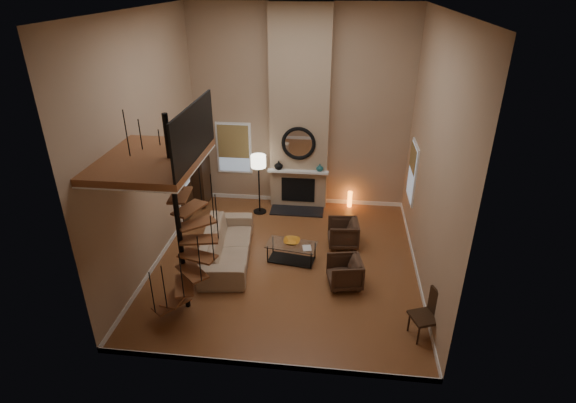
# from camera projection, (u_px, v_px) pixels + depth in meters

# --- Properties ---
(ground) EXTENTS (6.00, 6.50, 0.01)m
(ground) POSITION_uv_depth(u_px,v_px,m) (286.00, 262.00, 10.75)
(ground) COLOR #9A5D31
(ground) RESTS_ON ground
(back_wall) EXTENTS (6.00, 0.02, 5.50)m
(back_wall) POSITION_uv_depth(u_px,v_px,m) (300.00, 111.00, 12.40)
(back_wall) COLOR tan
(back_wall) RESTS_ON ground
(front_wall) EXTENTS (6.00, 0.02, 5.50)m
(front_wall) POSITION_uv_depth(u_px,v_px,m) (259.00, 230.00, 6.63)
(front_wall) COLOR tan
(front_wall) RESTS_ON ground
(left_wall) EXTENTS (0.02, 6.50, 5.50)m
(left_wall) POSITION_uv_depth(u_px,v_px,m) (148.00, 147.00, 9.83)
(left_wall) COLOR tan
(left_wall) RESTS_ON ground
(right_wall) EXTENTS (0.02, 6.50, 5.50)m
(right_wall) POSITION_uv_depth(u_px,v_px,m) (433.00, 158.00, 9.20)
(right_wall) COLOR tan
(right_wall) RESTS_ON ground
(ceiling) EXTENTS (6.00, 6.50, 0.01)m
(ceiling) POSITION_uv_depth(u_px,v_px,m) (285.00, 10.00, 8.29)
(ceiling) COLOR silver
(ceiling) RESTS_ON back_wall
(baseboard_back) EXTENTS (6.00, 0.02, 0.12)m
(baseboard_back) POSITION_uv_depth(u_px,v_px,m) (299.00, 199.00, 13.60)
(baseboard_back) COLOR white
(baseboard_back) RESTS_ON ground
(baseboard_front) EXTENTS (6.00, 0.02, 0.12)m
(baseboard_front) POSITION_uv_depth(u_px,v_px,m) (263.00, 365.00, 7.84)
(baseboard_front) COLOR white
(baseboard_front) RESTS_ON ground
(baseboard_left) EXTENTS (0.02, 6.50, 0.12)m
(baseboard_left) POSITION_uv_depth(u_px,v_px,m) (163.00, 252.00, 11.04)
(baseboard_left) COLOR white
(baseboard_left) RESTS_ON ground
(baseboard_right) EXTENTS (0.02, 6.50, 0.12)m
(baseboard_right) POSITION_uv_depth(u_px,v_px,m) (416.00, 269.00, 10.41)
(baseboard_right) COLOR white
(baseboard_right) RESTS_ON ground
(chimney_breast) EXTENTS (1.60, 0.38, 5.50)m
(chimney_breast) POSITION_uv_depth(u_px,v_px,m) (300.00, 113.00, 12.24)
(chimney_breast) COLOR tan
(chimney_breast) RESTS_ON ground
(hearth) EXTENTS (1.50, 0.60, 0.04)m
(hearth) POSITION_uv_depth(u_px,v_px,m) (297.00, 211.00, 13.02)
(hearth) COLOR black
(hearth) RESTS_ON ground
(firebox) EXTENTS (0.95, 0.02, 0.72)m
(firebox) POSITION_uv_depth(u_px,v_px,m) (298.00, 190.00, 13.04)
(firebox) COLOR black
(firebox) RESTS_ON chimney_breast
(mantel) EXTENTS (1.70, 0.18, 0.06)m
(mantel) POSITION_uv_depth(u_px,v_px,m) (298.00, 172.00, 12.70)
(mantel) COLOR white
(mantel) RESTS_ON chimney_breast
(mirror_frame) EXTENTS (0.94, 0.10, 0.94)m
(mirror_frame) POSITION_uv_depth(u_px,v_px,m) (299.00, 144.00, 12.40)
(mirror_frame) COLOR black
(mirror_frame) RESTS_ON chimney_breast
(mirror_disc) EXTENTS (0.80, 0.01, 0.80)m
(mirror_disc) POSITION_uv_depth(u_px,v_px,m) (299.00, 143.00, 12.41)
(mirror_disc) COLOR white
(mirror_disc) RESTS_ON chimney_breast
(vase_left) EXTENTS (0.24, 0.24, 0.25)m
(vase_left) POSITION_uv_depth(u_px,v_px,m) (279.00, 165.00, 12.73)
(vase_left) COLOR black
(vase_left) RESTS_ON mantel
(vase_right) EXTENTS (0.20, 0.20, 0.21)m
(vase_right) POSITION_uv_depth(u_px,v_px,m) (320.00, 168.00, 12.62)
(vase_right) COLOR #185255
(vase_right) RESTS_ON mantel
(window_back) EXTENTS (1.02, 0.06, 1.52)m
(window_back) POSITION_uv_depth(u_px,v_px,m) (234.00, 147.00, 13.08)
(window_back) COLOR white
(window_back) RESTS_ON back_wall
(window_right) EXTENTS (0.06, 1.02, 1.52)m
(window_right) POSITION_uv_depth(u_px,v_px,m) (413.00, 171.00, 11.49)
(window_right) COLOR white
(window_right) RESTS_ON right_wall
(entry_door) EXTENTS (0.10, 1.05, 2.16)m
(entry_door) POSITION_uv_depth(u_px,v_px,m) (184.00, 184.00, 12.19)
(entry_door) COLOR white
(entry_door) RESTS_ON ground
(loft) EXTENTS (1.70, 2.20, 1.09)m
(loft) POSITION_uv_depth(u_px,v_px,m) (156.00, 157.00, 7.92)
(loft) COLOR brown
(loft) RESTS_ON left_wall
(spiral_stair) EXTENTS (1.47, 1.47, 4.06)m
(spiral_stair) POSITION_uv_depth(u_px,v_px,m) (180.00, 230.00, 8.55)
(spiral_stair) COLOR black
(spiral_stair) RESTS_ON ground
(hutch) EXTENTS (0.38, 0.80, 1.78)m
(hutch) POSITION_uv_depth(u_px,v_px,m) (200.00, 173.00, 13.09)
(hutch) COLOR black
(hutch) RESTS_ON ground
(sofa) EXTENTS (1.35, 2.75, 0.77)m
(sofa) POSITION_uv_depth(u_px,v_px,m) (227.00, 244.00, 10.71)
(sofa) COLOR tan
(sofa) RESTS_ON ground
(armchair_near) EXTENTS (0.80, 0.78, 0.67)m
(armchair_near) POSITION_uv_depth(u_px,v_px,m) (346.00, 233.00, 11.25)
(armchair_near) COLOR #3F2A1D
(armchair_near) RESTS_ON ground
(armchair_far) EXTENTS (0.83, 0.82, 0.65)m
(armchair_far) POSITION_uv_depth(u_px,v_px,m) (348.00, 272.00, 9.78)
(armchair_far) COLOR #3F2A1D
(armchair_far) RESTS_ON ground
(coffee_table) EXTENTS (1.22, 0.74, 0.44)m
(coffee_table) POSITION_uv_depth(u_px,v_px,m) (291.00, 250.00, 10.68)
(coffee_table) COLOR silver
(coffee_table) RESTS_ON ground
(bowl) EXTENTS (0.39, 0.39, 0.10)m
(bowl) POSITION_uv_depth(u_px,v_px,m) (292.00, 241.00, 10.63)
(bowl) COLOR orange
(bowl) RESTS_ON coffee_table
(book) EXTENTS (0.24, 0.29, 0.03)m
(book) POSITION_uv_depth(u_px,v_px,m) (306.00, 248.00, 10.43)
(book) COLOR gray
(book) RESTS_ON coffee_table
(floor_lamp) EXTENTS (0.41, 0.41, 1.72)m
(floor_lamp) POSITION_uv_depth(u_px,v_px,m) (258.00, 166.00, 12.38)
(floor_lamp) COLOR black
(floor_lamp) RESTS_ON ground
(accent_lamp) EXTENTS (0.13, 0.13, 0.46)m
(accent_lamp) POSITION_uv_depth(u_px,v_px,m) (350.00, 199.00, 13.19)
(accent_lamp) COLOR orange
(accent_lamp) RESTS_ON ground
(side_chair) EXTENTS (0.60, 0.60, 0.99)m
(side_chair) POSITION_uv_depth(u_px,v_px,m) (429.00, 313.00, 8.35)
(side_chair) COLOR black
(side_chair) RESTS_ON ground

